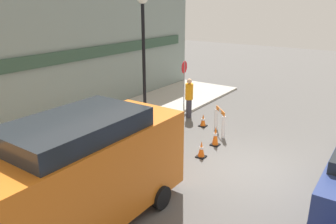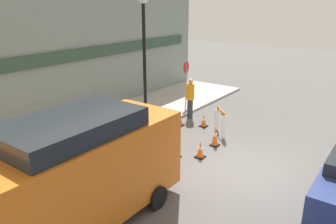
# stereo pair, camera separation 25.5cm
# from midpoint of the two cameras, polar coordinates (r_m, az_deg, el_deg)

# --- Properties ---
(ground_plane) EXTENTS (60.00, 60.00, 0.00)m
(ground_plane) POSITION_cam_midpoint_polar(r_m,az_deg,el_deg) (10.51, 15.22, -10.05)
(ground_plane) COLOR #565451
(sidewalk_slab) EXTENTS (18.00, 3.70, 0.11)m
(sidewalk_slab) POSITION_cam_midpoint_polar(r_m,az_deg,el_deg) (13.75, -10.09, -2.46)
(sidewalk_slab) COLOR #ADA89E
(sidewalk_slab) RESTS_ON ground_plane
(storefront_facade) EXTENTS (18.00, 0.22, 5.50)m
(storefront_facade) POSITION_cam_midpoint_polar(r_m,az_deg,el_deg) (14.49, -16.06, 9.26)
(storefront_facade) COLOR gray
(storefront_facade) RESTS_ON ground_plane
(streetlamp_post) EXTENTS (0.44, 0.44, 5.19)m
(streetlamp_post) POSITION_cam_midpoint_polar(r_m,az_deg,el_deg) (12.81, -3.61, 11.92)
(streetlamp_post) COLOR black
(streetlamp_post) RESTS_ON sidewalk_slab
(stop_sign) EXTENTS (0.60, 0.10, 2.13)m
(stop_sign) POSITION_cam_midpoint_polar(r_m,az_deg,el_deg) (16.05, 3.62, 6.37)
(stop_sign) COLOR gray
(stop_sign) RESTS_ON sidewalk_slab
(barricade_0) EXTENTS (0.76, 0.76, 1.03)m
(barricade_0) POSITION_cam_midpoint_polar(r_m,az_deg,el_deg) (12.86, 9.64, -1.50)
(barricade_0) COLOR white
(barricade_0) RESTS_ON ground_plane
(barricade_1) EXTENTS (0.83, 0.67, 1.00)m
(barricade_1) POSITION_cam_midpoint_polar(r_m,az_deg,el_deg) (11.90, -5.36, -3.03)
(barricade_1) COLOR white
(barricade_1) RESTS_ON ground_plane
(traffic_cone_0) EXTENTS (0.30, 0.30, 0.54)m
(traffic_cone_0) POSITION_cam_midpoint_polar(r_m,az_deg,el_deg) (13.80, 1.10, -1.17)
(traffic_cone_0) COLOR black
(traffic_cone_0) RESTS_ON ground_plane
(traffic_cone_1) EXTENTS (0.30, 0.30, 0.63)m
(traffic_cone_1) POSITION_cam_midpoint_polar(r_m,az_deg,el_deg) (10.92, 2.02, -6.46)
(traffic_cone_1) COLOR black
(traffic_cone_1) RESTS_ON ground_plane
(traffic_cone_2) EXTENTS (0.30, 0.30, 0.74)m
(traffic_cone_2) POSITION_cam_midpoint_polar(r_m,az_deg,el_deg) (11.88, 8.81, -4.22)
(traffic_cone_2) COLOR black
(traffic_cone_2) RESTS_ON ground_plane
(traffic_cone_3) EXTENTS (0.30, 0.30, 0.58)m
(traffic_cone_3) POSITION_cam_midpoint_polar(r_m,az_deg,el_deg) (10.98, 6.31, -6.57)
(traffic_cone_3) COLOR black
(traffic_cone_3) RESTS_ON ground_plane
(traffic_cone_4) EXTENTS (0.30, 0.30, 0.53)m
(traffic_cone_4) POSITION_cam_midpoint_polar(r_m,az_deg,el_deg) (13.66, 6.78, -1.53)
(traffic_cone_4) COLOR black
(traffic_cone_4) RESTS_ON ground_plane
(traffic_cone_5) EXTENTS (0.30, 0.30, 0.47)m
(traffic_cone_5) POSITION_cam_midpoint_polar(r_m,az_deg,el_deg) (13.71, 2.64, -1.48)
(traffic_cone_5) COLOR black
(traffic_cone_5) RESTS_ON ground_plane
(person_worker) EXTENTS (0.46, 0.46, 1.78)m
(person_worker) POSITION_cam_midpoint_polar(r_m,az_deg,el_deg) (14.48, 4.39, 2.64)
(person_worker) COLOR #33333D
(person_worker) RESTS_ON ground_plane
(work_van) EXTENTS (5.32, 2.09, 2.70)m
(work_van) POSITION_cam_midpoint_polar(r_m,az_deg,el_deg) (7.42, -14.93, -9.94)
(work_van) COLOR #D16619
(work_van) RESTS_ON ground_plane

